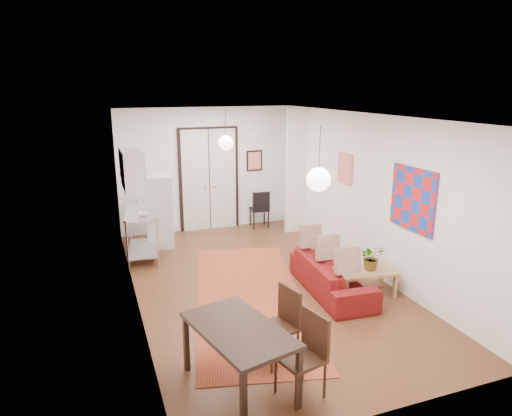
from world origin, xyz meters
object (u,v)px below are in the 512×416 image
object	(u,v)px
fridge	(160,212)
dining_table	(239,335)
sofa	(331,275)
dining_chair_far	(297,347)
dining_chair_near	(273,318)
black_side_chair	(258,205)
kitchen_counter	(143,227)
coffee_table	(365,273)

from	to	relation	value
fridge	dining_table	xyz separation A→B (m)	(0.09, -5.15, -0.09)
sofa	dining_chair_far	world-z (taller)	dining_chair_far
dining_table	dining_chair_near	size ratio (longest dim) A/B	1.61
sofa	dining_chair_far	size ratio (longest dim) A/B	2.07
fridge	dining_chair_near	distance (m)	4.76
sofa	dining_chair_far	xyz separation A→B (m)	(-1.65, -2.14, 0.26)
black_side_chair	kitchen_counter	bearing A→B (deg)	27.86
black_side_chair	fridge	bearing A→B (deg)	20.22
sofa	coffee_table	xyz separation A→B (m)	(0.46, -0.30, 0.09)
dining_chair_far	black_side_chair	bearing A→B (deg)	149.81
sofa	fridge	bearing A→B (deg)	39.80
fridge	black_side_chair	bearing A→B (deg)	22.86
coffee_table	dining_chair_near	size ratio (longest dim) A/B	1.08
fridge	dining_table	distance (m)	5.15
dining_chair_near	kitchen_counter	bearing A→B (deg)	-178.73
sofa	black_side_chair	bearing A→B (deg)	2.10
coffee_table	dining_chair_near	distance (m)	2.41
kitchen_counter	dining_chair_near	xyz separation A→B (m)	(1.11, -4.16, -0.08)
black_side_chair	dining_table	bearing A→B (deg)	72.95
dining_chair_far	fridge	bearing A→B (deg)	173.52
coffee_table	black_side_chair	world-z (taller)	black_side_chair
sofa	kitchen_counter	distance (m)	3.89
kitchen_counter	coffee_table	bearing A→B (deg)	-35.11
kitchen_counter	dining_chair_far	size ratio (longest dim) A/B	1.40
sofa	dining_chair_near	size ratio (longest dim) A/B	2.07
coffee_table	black_side_chair	size ratio (longest dim) A/B	1.11
dining_chair_far	black_side_chair	world-z (taller)	dining_chair_far
coffee_table	black_side_chair	bearing A→B (deg)	94.28
fridge	dining_chair_far	distance (m)	5.45
coffee_table	fridge	distance (m)	4.55
coffee_table	dining_chair_far	xyz separation A→B (m)	(-2.11, -1.84, 0.17)
coffee_table	dining_chair_far	world-z (taller)	dining_chair_far
sofa	coffee_table	world-z (taller)	sofa
dining_chair_near	black_side_chair	world-z (taller)	dining_chair_near
dining_chair_near	fridge	bearing A→B (deg)	174.58
sofa	kitchen_counter	bearing A→B (deg)	49.69
kitchen_counter	black_side_chair	bearing A→B (deg)	30.50
kitchen_counter	dining_chair_near	world-z (taller)	kitchen_counter
dining_table	dining_chair_far	bearing A→B (deg)	-22.99
kitchen_counter	fridge	bearing A→B (deg)	59.95
fridge	dining_table	world-z (taller)	fridge
kitchen_counter	dining_table	bearing A→B (deg)	-75.65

